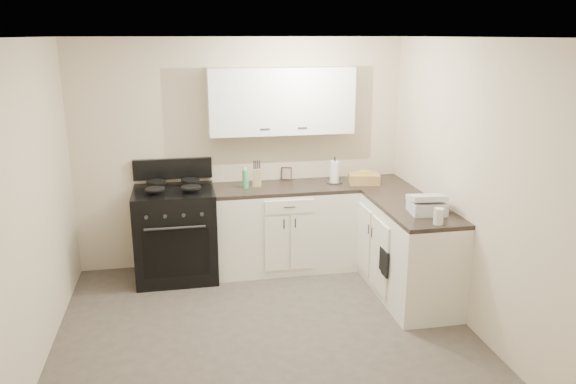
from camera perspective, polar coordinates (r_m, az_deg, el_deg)
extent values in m
plane|color=#473F38|center=(4.99, -2.08, -14.63)|extent=(3.60, 3.60, 0.00)
plane|color=white|center=(4.31, -2.42, 15.42)|extent=(3.60, 3.60, 0.00)
plane|color=beige|center=(6.22, -4.79, 3.88)|extent=(3.60, 0.00, 3.60)
plane|color=beige|center=(5.07, 18.28, 0.40)|extent=(0.00, 3.60, 3.60)
plane|color=beige|center=(4.59, -25.04, -1.88)|extent=(0.00, 3.60, 3.60)
plane|color=beige|center=(2.84, 3.45, -10.86)|extent=(3.60, 0.00, 3.60)
cube|color=white|center=(6.21, -0.41, -3.76)|extent=(1.55, 0.60, 0.90)
cube|color=white|center=(5.92, 11.11, -5.09)|extent=(0.60, 1.90, 0.90)
cube|color=black|center=(6.07, -0.42, 0.43)|extent=(1.55, 0.60, 0.04)
cube|color=black|center=(5.77, 11.35, -0.71)|extent=(0.60, 1.90, 0.04)
cube|color=white|center=(6.04, -0.70, 9.24)|extent=(1.55, 0.30, 0.70)
cube|color=black|center=(6.09, -11.30, -4.37)|extent=(0.84, 0.72, 1.01)
cube|color=tan|center=(6.05, -3.17, 1.48)|extent=(0.10, 0.10, 0.19)
cylinder|color=white|center=(6.19, 4.76, 2.02)|extent=(0.13, 0.13, 0.24)
cylinder|color=#42AC67|center=(5.98, -4.34, 1.31)|extent=(0.09, 0.09, 0.20)
cube|color=black|center=(6.31, -0.16, 1.88)|extent=(0.12, 0.07, 0.15)
cube|color=tan|center=(6.21, 7.73, 1.33)|extent=(0.37, 0.28, 0.11)
cube|color=silver|center=(5.30, 13.93, -1.49)|extent=(0.34, 0.32, 0.11)
cylinder|color=silver|center=(5.00, 15.05, -2.40)|extent=(0.11, 0.11, 0.14)
cube|color=black|center=(5.39, 9.82, -7.16)|extent=(0.02, 0.14, 0.25)
cube|color=black|center=(5.44, 9.57, -6.82)|extent=(0.02, 0.13, 0.23)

